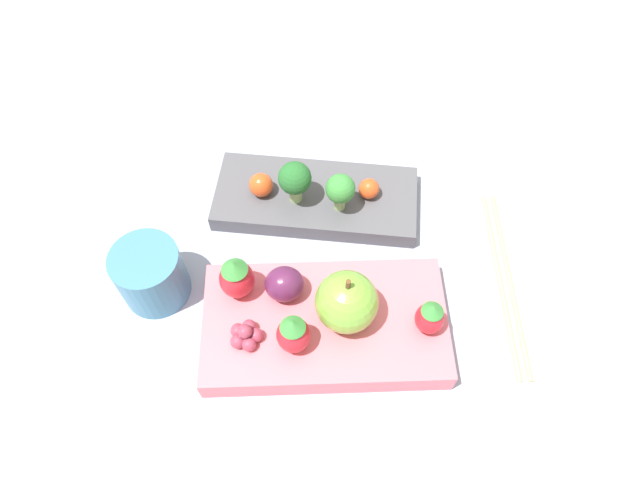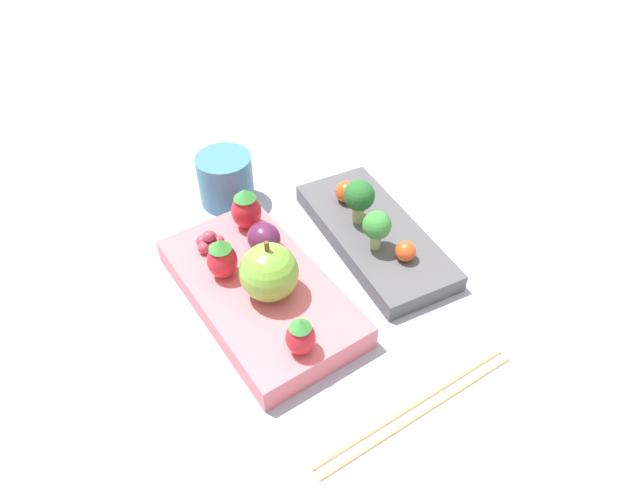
% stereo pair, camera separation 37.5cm
% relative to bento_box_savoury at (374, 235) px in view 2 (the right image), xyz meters
% --- Properties ---
extents(ground_plane, '(4.00, 4.00, 0.00)m').
position_rel_bento_box_savoury_xyz_m(ground_plane, '(0.01, -0.07, -0.01)').
color(ground_plane, '#939EB2').
extents(bento_box_savoury, '(0.23, 0.13, 0.02)m').
position_rel_bento_box_savoury_xyz_m(bento_box_savoury, '(0.00, 0.00, 0.00)').
color(bento_box_savoury, '#4C4C51').
rests_on(bento_box_savoury, ground_plane).
extents(bento_box_fruit, '(0.23, 0.13, 0.03)m').
position_rel_bento_box_savoury_xyz_m(bento_box_fruit, '(0.00, -0.15, 0.00)').
color(bento_box_fruit, '#DB6670').
rests_on(bento_box_fruit, ground_plane).
extents(broccoli_floret_0, '(0.03, 0.03, 0.05)m').
position_rel_bento_box_savoury_xyz_m(broccoli_floret_0, '(0.02, -0.02, 0.04)').
color(broccoli_floret_0, '#93B770').
rests_on(broccoli_floret_0, bento_box_savoury).
extents(broccoli_floret_1, '(0.03, 0.03, 0.05)m').
position_rel_bento_box_savoury_xyz_m(broccoli_floret_1, '(-0.02, -0.01, 0.04)').
color(broccoli_floret_1, '#93B770').
rests_on(broccoli_floret_1, bento_box_savoury).
extents(cherry_tomato_0, '(0.02, 0.02, 0.02)m').
position_rel_bento_box_savoury_xyz_m(cherry_tomato_0, '(0.06, -0.01, 0.02)').
color(cherry_tomato_0, '#DB4C1E').
rests_on(cherry_tomato_0, bento_box_savoury).
extents(cherry_tomato_1, '(0.03, 0.03, 0.03)m').
position_rel_bento_box_savoury_xyz_m(cherry_tomato_1, '(-0.06, 0.00, 0.02)').
color(cherry_tomato_1, '#DB4C1E').
rests_on(cherry_tomato_1, bento_box_savoury).
extents(apple, '(0.06, 0.06, 0.07)m').
position_rel_bento_box_savoury_xyz_m(apple, '(0.02, -0.15, 0.05)').
color(apple, '#70A838').
rests_on(apple, bento_box_fruit).
extents(strawberry_0, '(0.03, 0.03, 0.04)m').
position_rel_bento_box_savoury_xyz_m(strawberry_0, '(0.09, -0.16, 0.04)').
color(strawberry_0, red).
rests_on(strawberry_0, bento_box_fruit).
extents(strawberry_1, '(0.03, 0.03, 0.05)m').
position_rel_bento_box_savoury_xyz_m(strawberry_1, '(-0.08, -0.12, 0.04)').
color(strawberry_1, red).
rests_on(strawberry_1, bento_box_fruit).
extents(strawberry_2, '(0.03, 0.03, 0.05)m').
position_rel_bento_box_savoury_xyz_m(strawberry_2, '(-0.03, -0.17, 0.04)').
color(strawberry_2, red).
rests_on(strawberry_2, bento_box_fruit).
extents(plum, '(0.04, 0.03, 0.03)m').
position_rel_bento_box_savoury_xyz_m(plum, '(-0.04, -0.12, 0.03)').
color(plum, '#511E42').
rests_on(plum, bento_box_fruit).
extents(grape_cluster, '(0.03, 0.03, 0.02)m').
position_rel_bento_box_savoury_xyz_m(grape_cluster, '(-0.07, -0.17, 0.03)').
color(grape_cluster, '#93384C').
rests_on(grape_cluster, bento_box_fruit).
extents(drinking_cup, '(0.07, 0.07, 0.06)m').
position_rel_bento_box_savoury_xyz_m(drinking_cup, '(-0.16, -0.10, 0.02)').
color(drinking_cup, teal).
rests_on(drinking_cup, ground_plane).
extents(chopsticks_pair, '(0.03, 0.21, 0.01)m').
position_rel_bento_box_savoury_xyz_m(chopsticks_pair, '(0.19, -0.11, -0.01)').
color(chopsticks_pair, tan).
rests_on(chopsticks_pair, ground_plane).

